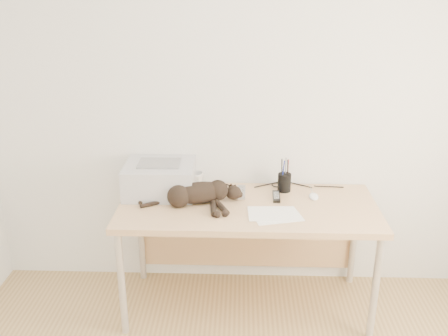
{
  "coord_description": "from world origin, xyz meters",
  "views": [
    {
      "loc": [
        -0.05,
        -1.41,
        2.07
      ],
      "look_at": [
        -0.15,
        1.34,
        1.0
      ],
      "focal_mm": 40.0,
      "sensor_mm": 36.0,
      "label": 1
    }
  ],
  "objects_px": {
    "desk": "(248,218)",
    "printer": "(160,178)",
    "cat": "(197,194)",
    "mouse": "(314,195)",
    "pen_cup": "(284,182)",
    "mug": "(196,179)"
  },
  "relations": [
    {
      "from": "desk",
      "to": "cat",
      "type": "distance_m",
      "value": 0.38
    },
    {
      "from": "printer",
      "to": "pen_cup",
      "type": "xyz_separation_m",
      "value": [
        0.81,
        0.06,
        -0.04
      ]
    },
    {
      "from": "desk",
      "to": "cat",
      "type": "xyz_separation_m",
      "value": [
        -0.32,
        -0.08,
        0.2
      ]
    },
    {
      "from": "pen_cup",
      "to": "mouse",
      "type": "bearing_deg",
      "value": -28.1
    },
    {
      "from": "cat",
      "to": "mug",
      "type": "bearing_deg",
      "value": 80.88
    },
    {
      "from": "desk",
      "to": "mug",
      "type": "bearing_deg",
      "value": 151.03
    },
    {
      "from": "desk",
      "to": "printer",
      "type": "relative_size",
      "value": 3.56
    },
    {
      "from": "printer",
      "to": "cat",
      "type": "distance_m",
      "value": 0.3
    },
    {
      "from": "cat",
      "to": "pen_cup",
      "type": "height_order",
      "value": "pen_cup"
    },
    {
      "from": "desk",
      "to": "mouse",
      "type": "distance_m",
      "value": 0.45
    },
    {
      "from": "desk",
      "to": "cat",
      "type": "relative_size",
      "value": 2.49
    },
    {
      "from": "printer",
      "to": "mouse",
      "type": "distance_m",
      "value": 1.0
    },
    {
      "from": "mug",
      "to": "mouse",
      "type": "height_order",
      "value": "mug"
    },
    {
      "from": "cat",
      "to": "pen_cup",
      "type": "bearing_deg",
      "value": 5.15
    },
    {
      "from": "printer",
      "to": "mug",
      "type": "xyz_separation_m",
      "value": [
        0.22,
        0.11,
        -0.05
      ]
    },
    {
      "from": "cat",
      "to": "mouse",
      "type": "relative_size",
      "value": 6.09
    },
    {
      "from": "desk",
      "to": "printer",
      "type": "height_order",
      "value": "printer"
    },
    {
      "from": "mouse",
      "to": "mug",
      "type": "bearing_deg",
      "value": 171.53
    },
    {
      "from": "desk",
      "to": "cat",
      "type": "bearing_deg",
      "value": -166.13
    },
    {
      "from": "desk",
      "to": "mouse",
      "type": "bearing_deg",
      "value": 5.7
    },
    {
      "from": "printer",
      "to": "desk",
      "type": "bearing_deg",
      "value": -8.36
    },
    {
      "from": "cat",
      "to": "mouse",
      "type": "bearing_deg",
      "value": -7.01
    }
  ]
}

